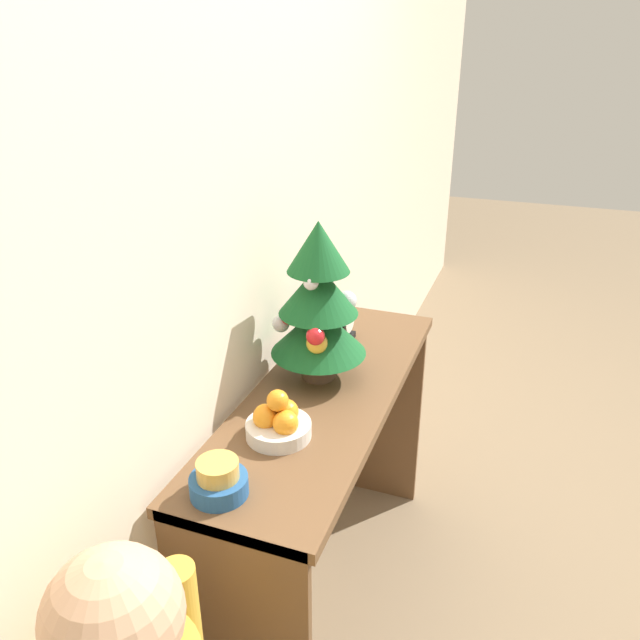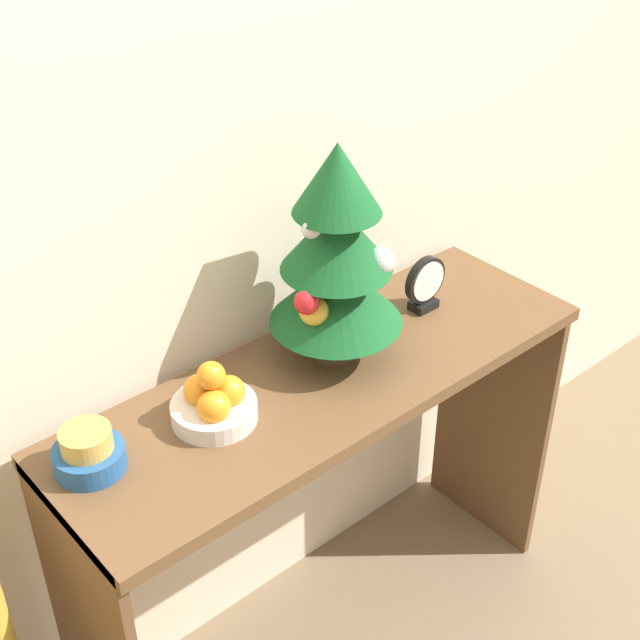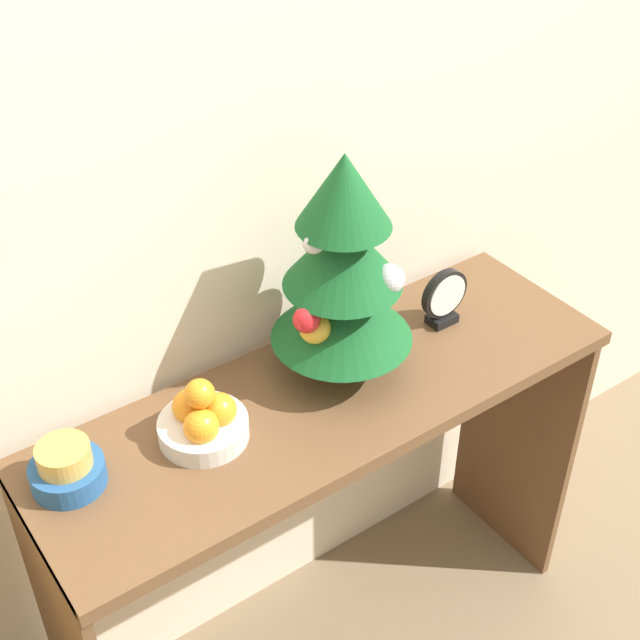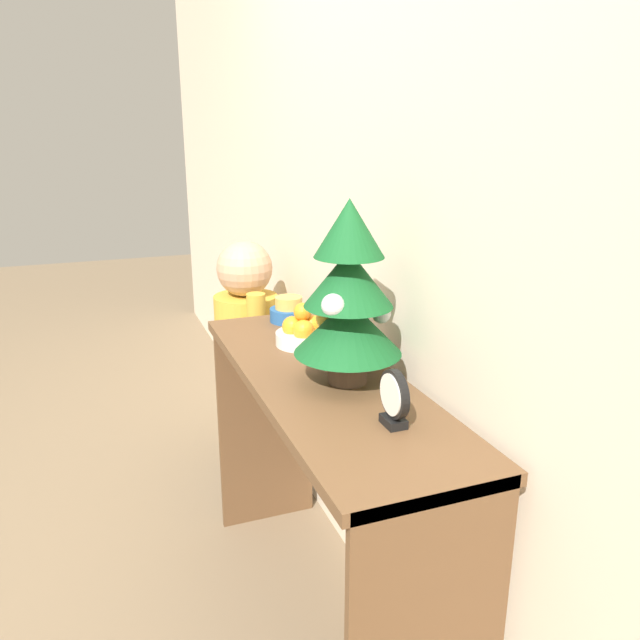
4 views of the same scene
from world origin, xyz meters
name	(u,v)px [view 4 (image 4 of 4)]	position (x,y,z in m)	size (l,w,h in m)	color
back_wall	(409,207)	(0.00, 0.43, 1.25)	(7.00, 0.05, 2.50)	beige
console_table	(323,441)	(0.00, 0.19, 0.62)	(1.19, 0.39, 0.81)	brown
mini_tree	(348,295)	(0.06, 0.24, 1.05)	(0.28, 0.28, 0.47)	#4C3828
fruit_bowl	(303,332)	(-0.26, 0.23, 0.85)	(0.17, 0.17, 0.13)	silver
singing_bowl	(289,311)	(-0.50, 0.26, 0.85)	(0.13, 0.13, 0.09)	#235189
desk_clock	(394,399)	(0.33, 0.23, 0.88)	(0.11, 0.04, 0.13)	black
child_figure	(247,337)	(-0.92, 0.21, 0.63)	(0.40, 0.26, 1.03)	#38384C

